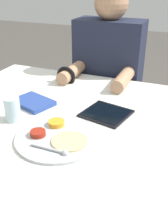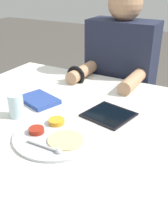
{
  "view_description": "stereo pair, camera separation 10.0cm",
  "coord_description": "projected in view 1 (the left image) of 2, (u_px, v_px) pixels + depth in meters",
  "views": [
    {
      "loc": [
        0.48,
        -0.83,
        1.25
      ],
      "look_at": [
        0.14,
        -0.01,
        0.78
      ],
      "focal_mm": 42.0,
      "sensor_mm": 36.0,
      "label": 1
    },
    {
      "loc": [
        0.57,
        -0.78,
        1.25
      ],
      "look_at": [
        0.14,
        -0.01,
        0.78
      ],
      "focal_mm": 42.0,
      "sensor_mm": 36.0,
      "label": 2
    }
  ],
  "objects": [
    {
      "name": "thali_tray",
      "position": [
        58.0,
        137.0,
        0.94
      ],
      "size": [
        0.31,
        0.31,
        0.03
      ],
      "color": "#B7BABF",
      "rests_on": "dining_table"
    },
    {
      "name": "red_notebook",
      "position": [
        33.0,
        102.0,
        1.19
      ],
      "size": [
        0.21,
        0.18,
        0.02
      ],
      "color": "silver",
      "rests_on": "dining_table"
    },
    {
      "name": "drinking_glass",
      "position": [
        12.0,
        109.0,
        1.05
      ],
      "size": [
        0.06,
        0.06,
        0.1
      ],
      "color": "silver",
      "rests_on": "dining_table"
    },
    {
      "name": "dining_table",
      "position": [
        57.0,
        184.0,
        1.25
      ],
      "size": [
        1.17,
        1.1,
        0.72
      ],
      "color": "silver",
      "rests_on": "ground_plane"
    },
    {
      "name": "tablet_device",
      "position": [
        106.0,
        113.0,
        1.11
      ],
      "size": [
        0.22,
        0.21,
        0.01
      ],
      "color": "black",
      "rests_on": "dining_table"
    },
    {
      "name": "person_diner",
      "position": [
        107.0,
        93.0,
        1.7
      ],
      "size": [
        0.41,
        0.45,
        1.21
      ],
      "color": "black",
      "rests_on": "ground_plane"
    }
  ]
}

